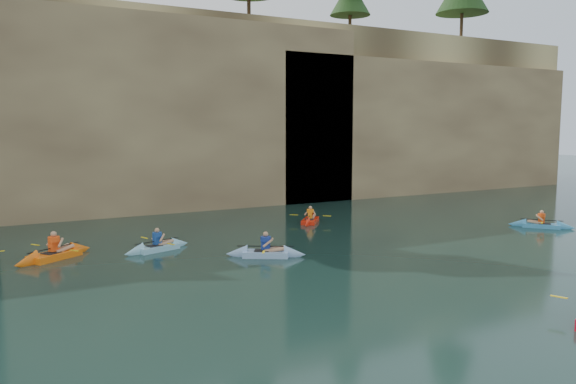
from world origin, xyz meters
name	(u,v)px	position (x,y,z in m)	size (l,w,h in m)	color
ground	(387,355)	(0.00, 0.00, 0.00)	(160.00, 160.00, 0.00)	black
cliff	(107,109)	(0.00, 30.00, 6.00)	(70.00, 16.00, 12.00)	tan
cliff_slab_center	(168,112)	(2.00, 22.60, 5.70)	(24.00, 2.40, 11.40)	tan
cliff_slab_east	(432,126)	(22.00, 22.60, 4.92)	(26.00, 2.40, 9.84)	tan
sea_cave_center	(61,190)	(-4.00, 21.95, 1.60)	(3.50, 1.00, 3.20)	black
sea_cave_east	(295,168)	(10.00, 21.95, 2.25)	(5.00, 1.00, 4.50)	black
kayaker_orange	(55,255)	(-5.30, 12.88, 0.16)	(3.24, 2.50, 1.29)	orange
kayaker_ltblue_near	(266,253)	(1.74, 9.46, 0.15)	(2.96, 2.16, 1.19)	#8CB7EA
kayaker_red_far	(310,220)	(7.05, 15.11, 0.13)	(2.37, 2.64, 1.06)	red
kayaker_ltblue_mid	(157,247)	(-1.56, 12.44, 0.14)	(3.02, 2.14, 1.12)	#8ACCE7
kayaker_blue_east	(541,225)	(16.19, 8.58, 0.13)	(2.37, 2.74, 1.06)	#3F9BD6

